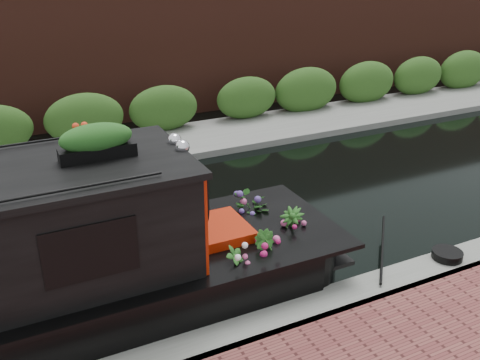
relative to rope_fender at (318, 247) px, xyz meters
name	(u,v)px	position (x,y,z in m)	size (l,w,h in m)	color
ground	(149,234)	(-2.28, 1.93, -0.16)	(80.00, 80.00, 0.00)	black
near_bank_coping	(228,348)	(-2.28, -1.37, -0.16)	(40.00, 0.60, 0.50)	gray
far_bank_path	(96,158)	(-2.28, 6.13, -0.16)	(40.00, 2.40, 0.34)	gray
far_hedge	(88,147)	(-2.28, 7.03, -0.16)	(40.00, 1.10, 2.80)	#2D551C
far_brick_wall	(73,125)	(-2.28, 9.13, -0.16)	(40.00, 1.00, 8.00)	#4E241A
rope_fender	(318,247)	(0.00, 0.00, 0.00)	(0.32, 0.32, 0.42)	brown
coiled_mooring_rope	(447,255)	(1.51, -1.29, 0.15)	(0.47, 0.47, 0.12)	black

